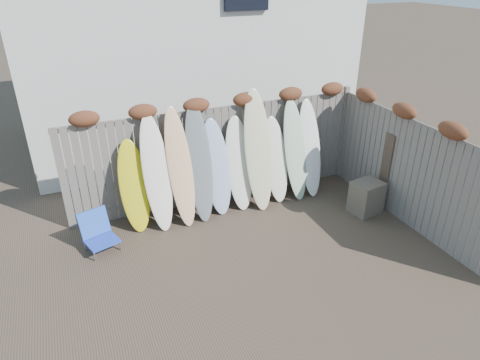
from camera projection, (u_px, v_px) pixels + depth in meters
name	position (u px, v px, depth m)	size (l,w,h in m)	color
ground	(268.00, 263.00, 7.13)	(80.00, 80.00, 0.00)	#493A2D
back_fence	(220.00, 146.00, 8.58)	(6.05, 0.28, 2.24)	slate
right_fence	(410.00, 166.00, 7.85)	(0.28, 4.40, 2.24)	slate
house	(179.00, 17.00, 11.18)	(8.50, 5.50, 6.33)	silver
beach_chair	(98.00, 232.00, 7.40)	(0.66, 0.68, 0.69)	blue
wooden_crate	(366.00, 197.00, 8.46)	(0.57, 0.47, 0.66)	brown
lattice_panel	(375.00, 163.00, 8.83)	(0.04, 1.04, 1.56)	brown
surfboard_0	(134.00, 186.00, 7.79)	(0.52, 0.07, 1.74)	yellow
surfboard_1	(156.00, 173.00, 7.78)	(0.50, 0.07, 2.19)	white
surfboard_2	(180.00, 168.00, 7.91)	(0.46, 0.07, 2.27)	#F8B18C
surfboard_3	(199.00, 163.00, 8.06)	(0.48, 0.07, 2.30)	slate
surfboard_4	(217.00, 167.00, 8.32)	(0.54, 0.07, 1.92)	#9BB3DA
surfboard_5	(239.00, 164.00, 8.49)	(0.53, 0.07, 1.90)	white
surfboard_6	(258.00, 151.00, 8.43)	(0.55, 0.07, 2.43)	beige
surfboard_7	(276.00, 160.00, 8.77)	(0.50, 0.07, 1.80)	white
surfboard_8	(295.00, 150.00, 8.83)	(0.48, 0.07, 2.12)	#B6D1B5
surfboard_9	(310.00, 148.00, 8.97)	(0.47, 0.07, 2.07)	white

